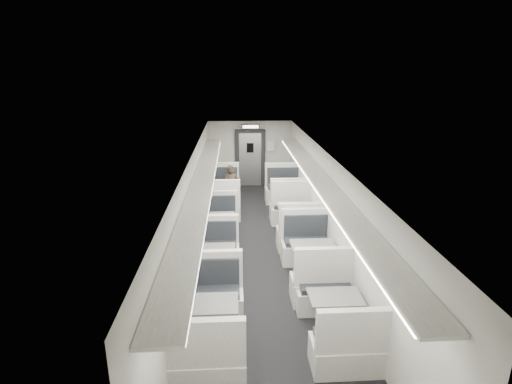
{
  "coord_description": "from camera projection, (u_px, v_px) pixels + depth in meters",
  "views": [
    {
      "loc": [
        -0.58,
        -8.38,
        4.21
      ],
      "look_at": [
        -0.04,
        1.24,
        1.21
      ],
      "focal_mm": 28.0,
      "sensor_mm": 36.0,
      "label": 1
    }
  ],
  "objects": [
    {
      "name": "booth_right_a",
      "position": [
        287.0,
        198.0,
        12.18
      ],
      "size": [
        1.16,
        2.36,
        1.26
      ],
      "color": "white",
      "rests_on": "room"
    },
    {
      "name": "booth_left_d",
      "position": [
        210.0,
        323.0,
        6.24
      ],
      "size": [
        1.07,
        2.17,
        1.16
      ],
      "color": "white",
      "rests_on": "room"
    },
    {
      "name": "room",
      "position": [
        261.0,
        209.0,
        8.92
      ],
      "size": [
        3.24,
        12.24,
        2.64
      ],
      "color": "black",
      "rests_on": "ground"
    },
    {
      "name": "window_c",
      "position": [
        189.0,
        220.0,
        7.84
      ],
      "size": [
        0.02,
        1.18,
        0.84
      ],
      "primitive_type": "cube",
      "color": "black",
      "rests_on": "room"
    },
    {
      "name": "booth_left_b",
      "position": [
        219.0,
        228.0,
        10.09
      ],
      "size": [
        0.97,
        1.96,
        1.05
      ],
      "color": "white",
      "rests_on": "room"
    },
    {
      "name": "window_d",
      "position": [
        173.0,
        276.0,
        5.74
      ],
      "size": [
        0.02,
        1.18,
        0.84
      ],
      "primitive_type": "cube",
      "color": "black",
      "rests_on": "room"
    },
    {
      "name": "passenger",
      "position": [
        231.0,
        187.0,
        12.28
      ],
      "size": [
        0.56,
        0.42,
        1.39
      ],
      "primitive_type": "imported",
      "rotation": [
        0.0,
        0.0,
        0.17
      ],
      "color": "black",
      "rests_on": "room"
    },
    {
      "name": "vestibule_door",
      "position": [
        250.0,
        159.0,
        14.62
      ],
      "size": [
        1.1,
        0.13,
        2.1
      ],
      "color": "black",
      "rests_on": "room"
    },
    {
      "name": "booth_left_a",
      "position": [
        221.0,
        196.0,
        12.35
      ],
      "size": [
        1.14,
        2.31,
        1.24
      ],
      "color": "white",
      "rests_on": "room"
    },
    {
      "name": "window_b",
      "position": [
        198.0,
        188.0,
        9.94
      ],
      "size": [
        0.02,
        1.18,
        0.84
      ],
      "primitive_type": "cube",
      "color": "black",
      "rests_on": "room"
    },
    {
      "name": "exit_sign",
      "position": [
        251.0,
        126.0,
        13.79
      ],
      "size": [
        0.62,
        0.12,
        0.16
      ],
      "color": "black",
      "rests_on": "room"
    },
    {
      "name": "luggage_rack_right",
      "position": [
        320.0,
        181.0,
        8.49
      ],
      "size": [
        0.46,
        10.4,
        0.09
      ],
      "color": "white",
      "rests_on": "room"
    },
    {
      "name": "luggage_rack_left",
      "position": [
        203.0,
        183.0,
        8.35
      ],
      "size": [
        0.46,
        10.4,
        0.09
      ],
      "color": "white",
      "rests_on": "room"
    },
    {
      "name": "booth_right_c",
      "position": [
        313.0,
        261.0,
        8.22
      ],
      "size": [
        1.1,
        2.23,
        1.19
      ],
      "color": "white",
      "rests_on": "room"
    },
    {
      "name": "window_a",
      "position": [
        204.0,
        167.0,
        12.04
      ],
      "size": [
        0.02,
        1.18,
        0.84
      ],
      "primitive_type": "cube",
      "color": "black",
      "rests_on": "room"
    },
    {
      "name": "booth_right_d",
      "position": [
        334.0,
        315.0,
        6.48
      ],
      "size": [
        1.02,
        2.07,
        1.11
      ],
      "color": "white",
      "rests_on": "room"
    },
    {
      "name": "booth_left_c",
      "position": [
        216.0,
        263.0,
        8.23
      ],
      "size": [
        0.98,
        2.0,
        1.07
      ],
      "color": "white",
      "rests_on": "room"
    },
    {
      "name": "wall_notice",
      "position": [
        271.0,
        146.0,
        14.51
      ],
      "size": [
        0.32,
        0.02,
        0.4
      ],
      "primitive_type": "cube",
      "color": "silver",
      "rests_on": "room"
    },
    {
      "name": "booth_right_b",
      "position": [
        296.0,
        219.0,
        10.46
      ],
      "size": [
        1.14,
        2.31,
        1.24
      ],
      "color": "white",
      "rests_on": "room"
    }
  ]
}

